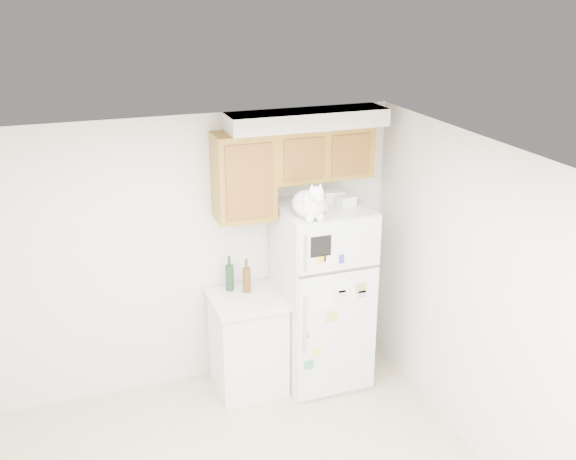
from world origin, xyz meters
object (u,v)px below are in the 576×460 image
cat (311,203)px  bottle_green (230,273)px  base_counter (248,342)px  storage_box_front (346,201)px  storage_box_back (335,196)px  bottle_amber (247,276)px  refrigerator (322,295)px

cat → bottle_green: size_ratio=1.46×
cat → base_counter: bearing=148.2°
storage_box_front → bottle_green: size_ratio=0.46×
base_counter → storage_box_front: size_ratio=6.13×
base_counter → bottle_green: size_ratio=2.82×
storage_box_back → bottle_green: storage_box_back is taller
cat → bottle_amber: (-0.45, 0.39, -0.75)m
refrigerator → bottle_amber: 0.72m
bottle_green → storage_box_front: bearing=-17.0°
storage_box_back → bottle_green: size_ratio=0.55×
cat → bottle_green: (-0.58, 0.48, -0.74)m
cat → bottle_amber: size_ratio=1.51×
cat → bottle_green: bearing=140.6°
base_counter → bottle_amber: 0.62m
cat → storage_box_front: cat is taller
storage_box_front → bottle_amber: bearing=153.1°
storage_box_front → cat: bearing=-168.9°
refrigerator → bottle_green: (-0.79, 0.25, 0.23)m
base_counter → bottle_amber: size_ratio=2.92×
refrigerator → bottle_green: bearing=162.3°
base_counter → storage_box_back: storage_box_back is taller
storage_box_front → refrigerator: bearing=153.5°
base_counter → storage_box_back: 1.53m
refrigerator → storage_box_back: (0.14, 0.10, 0.90)m
refrigerator → storage_box_front: size_ratio=11.33×
storage_box_back → bottle_amber: 1.05m
storage_box_back → bottle_amber: storage_box_back is taller
base_counter → bottle_amber: bottle_amber is taller
refrigerator → storage_box_front: 0.91m
storage_box_front → bottle_amber: size_ratio=0.48×
cat → storage_box_back: 0.49m
cat → storage_box_front: bearing=23.9°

